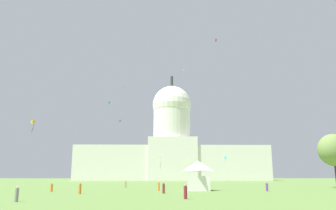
# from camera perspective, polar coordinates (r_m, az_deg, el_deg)

# --- Properties ---
(capitol_building) EXTENTS (120.42, 28.08, 68.34)m
(capitol_building) POSITION_cam_1_polar(r_m,az_deg,el_deg) (214.36, 0.69, -7.69)
(capitol_building) COLOR silver
(capitol_building) RESTS_ON ground_plane
(event_tent) EXTENTS (4.67, 6.09, 5.62)m
(event_tent) POSITION_cam_1_polar(r_m,az_deg,el_deg) (65.46, 5.25, -12.01)
(event_tent) COLOR white
(event_tent) RESTS_ON ground_plane
(tree_east_mid) EXTENTS (10.17, 9.40, 12.74)m
(tree_east_mid) POSITION_cam_1_polar(r_m,az_deg,el_deg) (89.78, 26.67, -6.95)
(tree_east_mid) COLOR #42301E
(tree_east_mid) RESTS_ON ground_plane
(person_orange_near_tent) EXTENTS (0.58, 0.58, 1.49)m
(person_orange_near_tent) POSITION_cam_1_polar(r_m,az_deg,el_deg) (64.28, -19.44, -13.31)
(person_orange_near_tent) COLOR orange
(person_orange_near_tent) RESTS_ON ground_plane
(person_purple_edge_east) EXTENTS (0.56, 0.56, 1.59)m
(person_purple_edge_east) POSITION_cam_1_polar(r_m,az_deg,el_deg) (64.60, 16.68, -13.42)
(person_purple_edge_east) COLOR #703D93
(person_purple_edge_east) RESTS_ON ground_plane
(person_grey_near_tree_east) EXTENTS (0.56, 0.56, 1.64)m
(person_grey_near_tree_east) POSITION_cam_1_polar(r_m,az_deg,el_deg) (40.33, -24.62, -13.88)
(person_grey_near_tree_east) COLOR gray
(person_grey_near_tree_east) RESTS_ON ground_plane
(person_maroon_back_right) EXTENTS (0.58, 0.58, 1.78)m
(person_maroon_back_right) POSITION_cam_1_polar(r_m,az_deg,el_deg) (41.38, 3.02, -14.77)
(person_maroon_back_right) COLOR maroon
(person_maroon_back_right) RESTS_ON ground_plane
(person_tan_lawn_far_left) EXTENTS (0.48, 0.48, 1.57)m
(person_tan_lawn_far_left) POSITION_cam_1_polar(r_m,az_deg,el_deg) (82.74, -7.33, -13.44)
(person_tan_lawn_far_left) COLOR tan
(person_tan_lawn_far_left) RESTS_ON ground_plane
(person_orange_front_left) EXTENTS (0.53, 0.53, 1.67)m
(person_orange_front_left) POSITION_cam_1_polar(r_m,az_deg,el_deg) (54.47, -14.94, -13.81)
(person_orange_front_left) COLOR orange
(person_orange_front_left) RESTS_ON ground_plane
(person_maroon_mid_right) EXTENTS (0.42, 0.42, 1.69)m
(person_maroon_mid_right) POSITION_cam_1_polar(r_m,az_deg,el_deg) (54.56, -0.76, -14.19)
(person_maroon_mid_right) COLOR maroon
(person_maroon_mid_right) RESTS_ON ground_plane
(person_orange_mid_center) EXTENTS (0.52, 0.52, 1.71)m
(person_orange_mid_center) POSITION_cam_1_polar(r_m,az_deg,el_deg) (64.18, -1.61, -13.86)
(person_orange_mid_center) COLOR orange
(person_orange_mid_center) RESTS_ON ground_plane
(kite_turquoise_low) EXTENTS (1.00, 0.91, 3.00)m
(kite_turquoise_low) POSITION_cam_1_polar(r_m,az_deg,el_deg) (143.45, 9.87, -8.98)
(kite_turquoise_low) COLOR teal
(kite_violet_high) EXTENTS (1.26, 1.37, 0.29)m
(kite_violet_high) POSITION_cam_1_polar(r_m,az_deg,el_deg) (153.29, -7.52, 2.93)
(kite_violet_high) COLOR purple
(kite_white_high) EXTENTS (1.43, 1.57, 2.36)m
(kite_white_high) POSITION_cam_1_polar(r_m,az_deg,el_deg) (117.94, 2.44, 5.79)
(kite_white_high) COLOR white
(kite_blue_mid) EXTENTS (0.91, 0.98, 2.66)m
(kite_blue_mid) POSITION_cam_1_polar(r_m,az_deg,el_deg) (162.11, -8.28, -2.64)
(kite_blue_mid) COLOR blue
(kite_pink_low) EXTENTS (1.25, 1.69, 2.31)m
(kite_pink_low) POSITION_cam_1_polar(r_m,az_deg,el_deg) (163.93, 3.72, -7.82)
(kite_pink_low) COLOR pink
(kite_magenta_high) EXTENTS (0.81, 0.99, 1.04)m
(kite_magenta_high) POSITION_cam_1_polar(r_m,az_deg,el_deg) (125.06, 8.25, 11.00)
(kite_magenta_high) COLOR #D1339E
(kite_black_low) EXTENTS (1.65, 1.51, 4.17)m
(kite_black_low) POSITION_cam_1_polar(r_m,az_deg,el_deg) (143.17, -1.23, -9.37)
(kite_black_low) COLOR black
(kite_gold_low) EXTENTS (0.90, 0.89, 2.61)m
(kite_gold_low) POSITION_cam_1_polar(r_m,az_deg,el_deg) (75.16, -22.23, -2.75)
(kite_gold_low) COLOR gold
(kite_green_high) EXTENTS (1.00, 0.85, 3.10)m
(kite_green_high) POSITION_cam_1_polar(r_m,az_deg,el_deg) (182.02, -10.10, 0.36)
(kite_green_high) COLOR green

